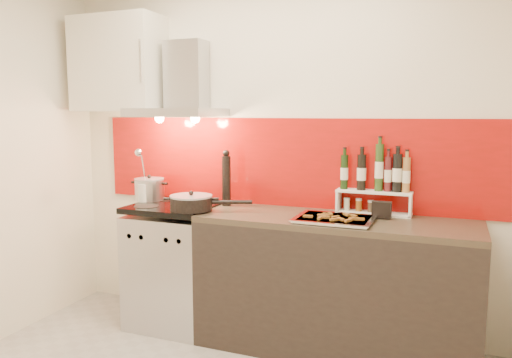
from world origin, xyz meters
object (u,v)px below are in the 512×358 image
at_px(range_stove, 176,266).
at_px(pepper_mill, 226,179).
at_px(saute_pan, 192,203).
at_px(baking_tray, 335,219).
at_px(counter, 335,285).
at_px(stock_pot, 149,189).

xyz_separation_m(range_stove, pepper_mill, (0.35, 0.15, 0.66)).
xyz_separation_m(saute_pan, pepper_mill, (0.13, 0.29, 0.14)).
bearing_deg(saute_pan, baking_tray, 3.07).
xyz_separation_m(counter, stock_pot, (-1.48, 0.09, 0.54)).
xyz_separation_m(counter, saute_pan, (-0.98, -0.15, 0.51)).
distance_m(counter, stock_pot, 1.58).
distance_m(range_stove, baking_tray, 1.30).
distance_m(counter, saute_pan, 1.11).
height_order(pepper_mill, baking_tray, pepper_mill).
xyz_separation_m(range_stove, stock_pot, (-0.28, 0.09, 0.55)).
bearing_deg(stock_pot, baking_tray, -7.01).
bearing_deg(counter, baking_tray, -83.20).
height_order(saute_pan, pepper_mill, pepper_mill).
distance_m(range_stove, stock_pot, 0.63).
relative_size(stock_pot, pepper_mill, 0.55).
bearing_deg(baking_tray, pepper_mill, 164.66).
relative_size(range_stove, stock_pot, 4.00).
xyz_separation_m(stock_pot, saute_pan, (0.50, -0.24, -0.03)).
distance_m(counter, pepper_mill, 1.08).
relative_size(range_stove, pepper_mill, 2.21).
distance_m(stock_pot, saute_pan, 0.56).
distance_m(range_stove, saute_pan, 0.58).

